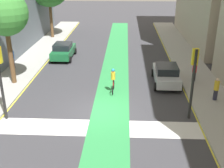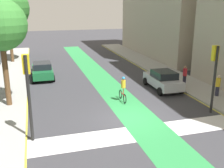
% 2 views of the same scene
% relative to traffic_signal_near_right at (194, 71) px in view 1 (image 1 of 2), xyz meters
% --- Properties ---
extents(ground_plane, '(120.00, 120.00, 0.00)m').
position_rel_traffic_signal_near_right_xyz_m(ground_plane, '(-5.50, 0.47, -3.03)').
color(ground_plane, '#38383D').
extents(bike_lane_paint, '(2.40, 60.00, 0.01)m').
position_rel_traffic_signal_near_right_xyz_m(bike_lane_paint, '(-4.84, 0.47, -3.03)').
color(bike_lane_paint, '#2D8C47').
rests_on(bike_lane_paint, ground_plane).
extents(crosswalk_band, '(12.00, 1.80, 0.01)m').
position_rel_traffic_signal_near_right_xyz_m(crosswalk_band, '(-5.50, -1.53, -3.03)').
color(crosswalk_band, silver).
rests_on(crosswalk_band, ground_plane).
extents(curb_stripe_left, '(0.16, 60.00, 0.01)m').
position_rel_traffic_signal_near_right_xyz_m(curb_stripe_left, '(-11.50, 0.47, -3.03)').
color(curb_stripe_left, yellow).
rests_on(curb_stripe_left, ground_plane).
extents(sidewalk_right, '(3.00, 60.00, 0.15)m').
position_rel_traffic_signal_near_right_xyz_m(sidewalk_right, '(2.00, 0.47, -2.96)').
color(sidewalk_right, '#9E9E99').
rests_on(sidewalk_right, ground_plane).
extents(curb_stripe_right, '(0.16, 60.00, 0.01)m').
position_rel_traffic_signal_near_right_xyz_m(curb_stripe_right, '(0.50, 0.47, -3.03)').
color(curb_stripe_right, yellow).
rests_on(curb_stripe_right, ground_plane).
extents(traffic_signal_near_right, '(0.35, 0.52, 4.33)m').
position_rel_traffic_signal_near_right_xyz_m(traffic_signal_near_right, '(0.00, 0.00, 0.00)').
color(traffic_signal_near_right, black).
rests_on(traffic_signal_near_right, ground_plane).
extents(traffic_signal_near_left, '(0.35, 0.52, 4.45)m').
position_rel_traffic_signal_near_right_xyz_m(traffic_signal_near_left, '(-11.13, -0.59, 0.08)').
color(traffic_signal_near_left, black).
rests_on(traffic_signal_near_left, ground_plane).
extents(car_green_left_far, '(2.02, 4.20, 1.57)m').
position_rel_traffic_signal_near_right_xyz_m(car_green_left_far, '(-10.10, 11.48, -2.23)').
color(car_green_left_far, '#196033').
rests_on(car_green_left_far, ground_plane).
extents(car_silver_right_far, '(2.08, 4.23, 1.57)m').
position_rel_traffic_signal_near_right_xyz_m(car_silver_right_far, '(-0.73, 5.30, -2.23)').
color(car_silver_right_far, '#B2B7BF').
rests_on(car_silver_right_far, ground_plane).
extents(cyclist_in_lane, '(0.32, 1.73, 1.86)m').
position_rel_traffic_signal_near_right_xyz_m(cyclist_in_lane, '(-4.80, 3.50, -2.06)').
color(cyclist_in_lane, black).
rests_on(cyclist_in_lane, ground_plane).
extents(pedestrian_sidewalk_right_a, '(0.34, 0.34, 1.58)m').
position_rel_traffic_signal_near_right_xyz_m(pedestrian_sidewalk_right_a, '(2.21, 2.25, -2.08)').
color(pedestrian_sidewalk_right_a, '#262638').
rests_on(pedestrian_sidewalk_right_a, sidewalk_right).
extents(pedestrian_sidewalk_left_a, '(0.34, 0.34, 1.80)m').
position_rel_traffic_signal_near_right_xyz_m(pedestrian_sidewalk_left_a, '(-13.89, 7.96, -1.96)').
color(pedestrian_sidewalk_left_a, '#262638').
rests_on(pedestrian_sidewalk_left_a, sidewalk_left).
extents(pedestrian_sidewalk_right_b, '(0.34, 0.34, 1.58)m').
position_rel_traffic_signal_near_right_xyz_m(pedestrian_sidewalk_right_b, '(1.50, 5.67, -2.08)').
color(pedestrian_sidewalk_right_b, '#262638').
rests_on(pedestrian_sidewalk_right_b, sidewalk_right).
extents(street_tree_near, '(3.35, 3.35, 7.05)m').
position_rel_traffic_signal_near_right_xyz_m(street_tree_near, '(-12.61, 4.67, 2.45)').
color(street_tree_near, brown).
rests_on(street_tree_near, sidewalk_left).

